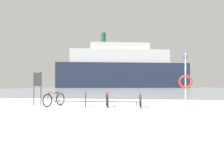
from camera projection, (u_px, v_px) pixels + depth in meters
ground at (132, 89)px, 60.26m from camera, size 80.00×132.00×0.08m
bike_rack at (97, 102)px, 10.46m from camera, size 4.61×0.05×0.31m
bicycle_0 at (54, 99)px, 10.78m from camera, size 0.63×1.68×0.80m
bicycle_1 at (86, 100)px, 10.60m from camera, size 0.60×1.70×0.78m
bicycle_2 at (107, 100)px, 10.41m from camera, size 0.53×1.68×0.78m
bicycle_3 at (140, 100)px, 10.17m from camera, size 0.46×1.71×0.80m
info_sign at (37, 83)px, 11.12m from camera, size 0.55×0.15×1.91m
rescue_post at (186, 80)px, 11.31m from camera, size 0.78×0.12×3.00m
ferry_ship at (122, 69)px, 88.67m from camera, size 58.51×23.32×24.52m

